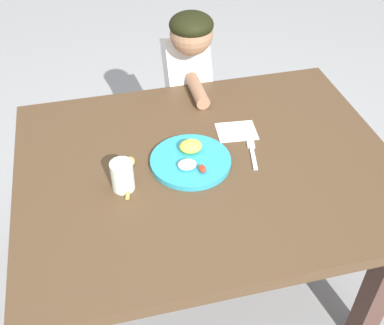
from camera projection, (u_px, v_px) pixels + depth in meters
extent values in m
plane|color=gray|center=(204.00, 282.00, 2.00)|extent=(8.00, 8.00, 0.00)
cube|color=#4D3722|center=(207.00, 167.00, 1.57)|extent=(1.24, 0.97, 0.04)
cube|color=#4A3029|center=(378.00, 288.00, 1.61)|extent=(0.08, 0.08, 0.63)
cube|color=#4A3029|center=(65.00, 189.00, 1.98)|extent=(0.08, 0.08, 0.63)
cube|color=#4A3029|center=(292.00, 152.00, 2.16)|extent=(0.08, 0.08, 0.63)
cylinder|color=teal|center=(191.00, 161.00, 1.55)|extent=(0.27, 0.27, 0.02)
ellipsoid|color=yellow|center=(191.00, 146.00, 1.57)|extent=(0.08, 0.06, 0.04)
ellipsoid|color=red|center=(202.00, 169.00, 1.50)|extent=(0.03, 0.03, 0.02)
ellipsoid|color=white|center=(187.00, 165.00, 1.51)|extent=(0.06, 0.05, 0.02)
cube|color=silver|center=(254.00, 158.00, 1.57)|extent=(0.04, 0.11, 0.01)
cube|color=silver|center=(251.00, 144.00, 1.63)|extent=(0.03, 0.04, 0.01)
cylinder|color=silver|center=(252.00, 138.00, 1.66)|extent=(0.01, 0.03, 0.00)
cylinder|color=silver|center=(249.00, 138.00, 1.66)|extent=(0.01, 0.03, 0.00)
cylinder|color=silver|center=(247.00, 138.00, 1.66)|extent=(0.01, 0.03, 0.00)
cylinder|color=tan|center=(128.00, 182.00, 1.48)|extent=(0.04, 0.14, 0.01)
ellipsoid|color=tan|center=(130.00, 162.00, 1.55)|extent=(0.04, 0.06, 0.02)
cylinder|color=silver|center=(122.00, 176.00, 1.44)|extent=(0.07, 0.07, 0.10)
cube|color=#314B74|center=(185.00, 141.00, 2.30)|extent=(0.18, 0.13, 0.53)
cube|color=white|center=(188.00, 75.00, 1.98)|extent=(0.18, 0.25, 0.34)
sphere|color=#9E7051|center=(191.00, 34.00, 1.79)|extent=(0.16, 0.16, 0.16)
ellipsoid|color=black|center=(191.00, 25.00, 1.76)|extent=(0.17, 0.17, 0.09)
cylinder|color=#9E7051|center=(197.00, 90.00, 1.84)|extent=(0.05, 0.19, 0.05)
cube|color=white|center=(236.00, 131.00, 1.69)|extent=(0.15, 0.12, 0.00)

